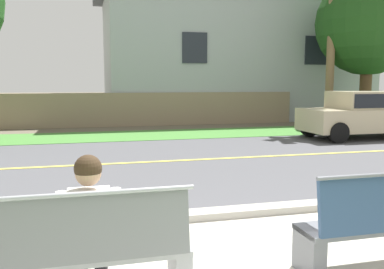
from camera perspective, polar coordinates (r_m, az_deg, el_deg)
name	(u,v)px	position (r m, az deg, el deg)	size (l,w,h in m)	color
ground_plane	(141,152)	(11.08, -7.05, -2.38)	(140.00, 140.00, 0.00)	#665B4C
curb_edge	(195,216)	(5.65, 0.48, -11.09)	(44.00, 0.30, 0.11)	#ADA89E
street_asphalt	(149,162)	(9.62, -5.89, -3.80)	(52.00, 8.00, 0.01)	#515156
road_centre_line	(149,162)	(9.61, -5.89, -3.77)	(48.00, 0.14, 0.01)	#E0CC4C
far_verge_grass	(128,136)	(14.44, -8.79, -0.15)	(48.00, 2.80, 0.02)	#478438
bench_left	(73,255)	(3.57, -15.99, -15.63)	(1.91, 0.48, 1.01)	#9EA0A8
seated_person_white	(90,221)	(3.65, -13.89, -11.41)	(0.52, 0.68, 1.25)	black
car_beige_near	(367,112)	(14.80, 22.94, 2.83)	(4.30, 1.86, 1.54)	#C6B793
shade_tree_left	(373,15)	(18.99, 23.66, 14.83)	(4.24, 4.24, 7.00)	brown
garden_wall	(148,109)	(17.72, -6.05, 3.48)	(13.00, 0.36, 1.40)	gray
house_across_street	(233,53)	(22.06, 5.63, 11.07)	(13.92, 6.91, 6.60)	#A3ADB2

